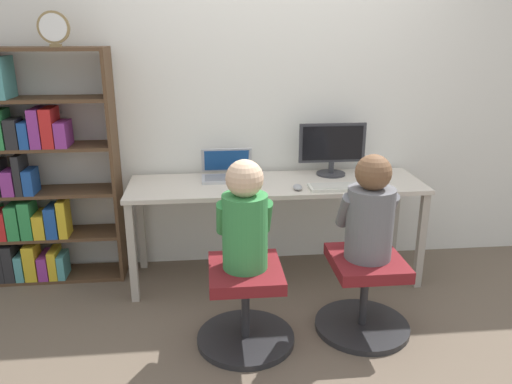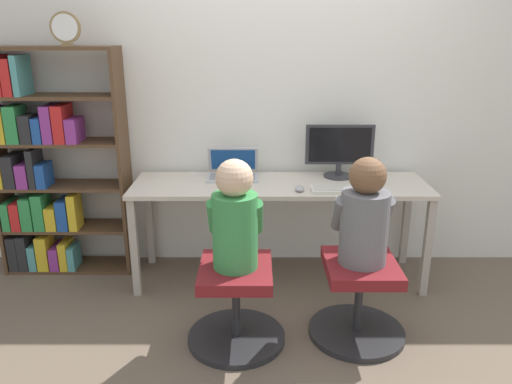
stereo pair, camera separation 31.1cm
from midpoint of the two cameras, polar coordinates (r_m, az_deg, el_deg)
ground_plane at (r=3.52m, az=5.34°, el=-11.91°), size 14.00×14.00×0.00m
wall_back at (r=3.72m, az=5.02°, el=11.02°), size 10.00×0.05×2.60m
desk at (r=3.52m, az=5.23°, el=-0.19°), size 2.06×0.59×0.73m
desktop_monitor at (r=3.66m, az=11.89°, el=4.63°), size 0.49×0.21×0.38m
laptop at (r=3.60m, az=-0.26°, el=2.31°), size 0.37×0.28×0.21m
keyboard at (r=3.38m, az=12.75°, el=0.24°), size 0.46×0.16×0.03m
computer_mouse_by_keyboard at (r=3.34m, az=7.59°, el=0.36°), size 0.06×0.10×0.03m
office_chair_left at (r=3.10m, az=14.51°, el=-11.79°), size 0.58×0.58×0.48m
office_chair_right at (r=2.95m, az=0.74°, el=-12.73°), size 0.58×0.58×0.48m
person_at_monitor at (r=2.88m, az=15.30°, el=-2.77°), size 0.33×0.29×0.62m
person_at_laptop at (r=2.72m, az=0.78°, el=-3.11°), size 0.31×0.28×0.62m
bookshelf at (r=3.86m, az=-21.05°, el=2.29°), size 0.94×0.28×1.65m
desk_clock at (r=3.57m, az=-18.63°, el=17.33°), size 0.20×0.03×0.22m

